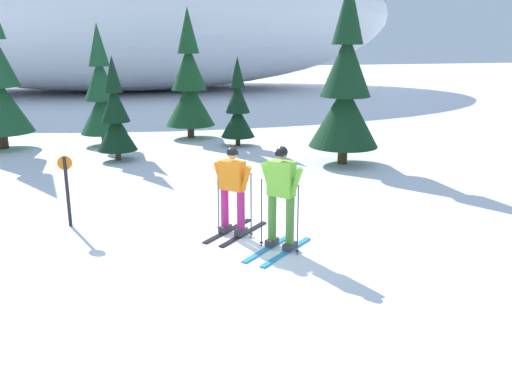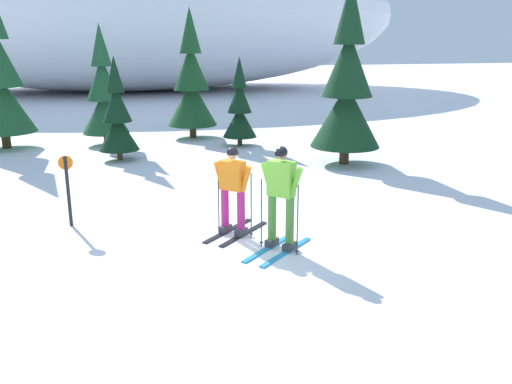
{
  "view_description": "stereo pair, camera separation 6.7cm",
  "coord_description": "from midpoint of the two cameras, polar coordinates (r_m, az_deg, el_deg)",
  "views": [
    {
      "loc": [
        -1.81,
        -9.29,
        3.66
      ],
      "look_at": [
        0.48,
        -0.04,
        0.95
      ],
      "focal_mm": 38.56,
      "sensor_mm": 36.0,
      "label": 1
    },
    {
      "loc": [
        -1.75,
        -9.3,
        3.66
      ],
      "look_at": [
        0.48,
        -0.04,
        0.95
      ],
      "focal_mm": 38.56,
      "sensor_mm": 36.0,
      "label": 2
    }
  ],
  "objects": [
    {
      "name": "snow_ridge_background",
      "position": [
        40.12,
        -13.03,
        17.59
      ],
      "size": [
        37.61,
        20.11,
        10.27
      ],
      "primitive_type": "ellipsoid",
      "color": "white",
      "rests_on": "ground"
    },
    {
      "name": "trail_marker_post",
      "position": [
        11.39,
        -18.79,
        0.55
      ],
      "size": [
        0.28,
        0.07,
        1.43
      ],
      "color": "black",
      "rests_on": "ground"
    },
    {
      "name": "pine_tree_center_left",
      "position": [
        19.75,
        -15.43,
        9.67
      ],
      "size": [
        1.58,
        1.58,
        4.1
      ],
      "color": "#47301E",
      "rests_on": "ground"
    },
    {
      "name": "pine_tree_far_right",
      "position": [
        16.24,
        9.54,
        10.49
      ],
      "size": [
        2.03,
        2.03,
        5.25
      ],
      "color": "#47301E",
      "rests_on": "ground"
    },
    {
      "name": "skier_orange_jacket",
      "position": [
        10.28,
        -2.23,
        0.32
      ],
      "size": [
        1.43,
        1.45,
        1.7
      ],
      "color": "black",
      "rests_on": "ground"
    },
    {
      "name": "pine_tree_center",
      "position": [
        17.14,
        -14.08,
        7.53
      ],
      "size": [
        1.21,
        1.21,
        3.13
      ],
      "color": "#47301E",
      "rests_on": "ground"
    },
    {
      "name": "pine_tree_right",
      "position": [
        18.98,
        -1.61,
        8.61
      ],
      "size": [
        1.17,
        1.17,
        3.02
      ],
      "color": "#47301E",
      "rests_on": "ground"
    },
    {
      "name": "skier_lime_jacket",
      "position": [
        9.54,
        2.81,
        -0.33
      ],
      "size": [
        1.49,
        1.43,
        1.86
      ],
      "color": "#2893CC",
      "rests_on": "ground"
    },
    {
      "name": "ground_plane",
      "position": [
        10.14,
        -2.49,
        -5.27
      ],
      "size": [
        120.0,
        120.0,
        0.0
      ],
      "primitive_type": "plane",
      "color": "white"
    },
    {
      "name": "pine_tree_center_right",
      "position": [
        20.55,
        -6.61,
        11.02
      ],
      "size": [
        1.81,
        1.81,
        4.68
      ],
      "color": "#47301E",
      "rests_on": "ground"
    }
  ]
}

